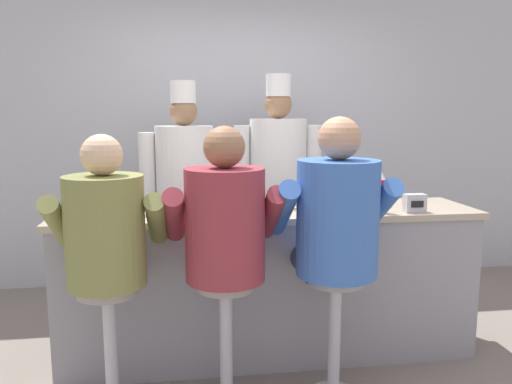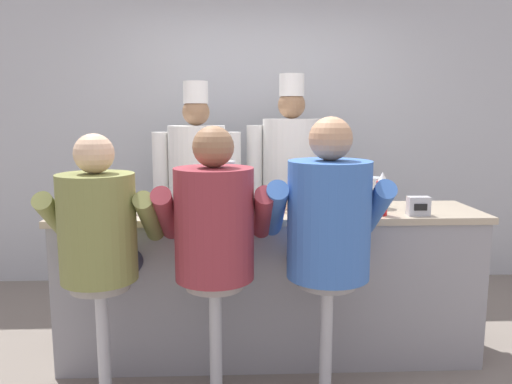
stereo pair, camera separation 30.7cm
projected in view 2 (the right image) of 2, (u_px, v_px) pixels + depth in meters
The scene contains 18 objects.
ground_plane at pixel (272, 375), 2.98m from camera, with size 20.00×20.00×0.00m, color slate.
wall_back at pixel (259, 136), 4.58m from camera, with size 10.00×0.06×2.70m.
diner_counter at pixel (269, 282), 3.20m from camera, with size 2.63×0.59×0.95m.
ketchup_bottle_red at pixel (382, 195), 2.95m from camera, with size 0.07×0.07×0.26m.
mustard_bottle_yellow at pixel (358, 195), 3.04m from camera, with size 0.06×0.06×0.23m.
hot_sauce_bottle_orange at pixel (283, 202), 3.05m from camera, with size 0.03×0.03×0.13m.
water_pitcher_clear at pixel (375, 192), 3.20m from camera, with size 0.15×0.13×0.20m.
breakfast_plate at pixel (135, 210), 3.05m from camera, with size 0.22×0.22×0.04m.
cereal_bowl at pixel (78, 208), 3.04m from camera, with size 0.14×0.14×0.06m.
coffee_mug_tan at pixel (289, 202), 3.15m from camera, with size 0.14×0.09×0.09m.
coffee_mug_white at pixel (196, 204), 3.07m from camera, with size 0.12×0.08×0.10m.
cup_stack_steel at pixel (228, 186), 3.08m from camera, with size 0.10×0.10×0.31m.
napkin_dispenser_chrome at pixel (418, 206), 2.96m from camera, with size 0.13×0.08×0.11m.
diner_seated_olive at pixel (100, 234), 2.56m from camera, with size 0.59×0.58×1.45m.
diner_seated_maroon at pixel (215, 230), 2.59m from camera, with size 0.62×0.61×1.49m.
diner_seated_blue at pixel (327, 225), 2.61m from camera, with size 0.65×0.65×1.53m.
cook_in_whites_near at pixel (197, 184), 4.00m from camera, with size 0.70×0.45×1.80m.
cook_in_whites_far at pixel (291, 178), 4.11m from camera, with size 0.73×0.47×1.87m.
Camera 2 is at (-0.21, -2.77, 1.54)m, focal length 35.00 mm.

